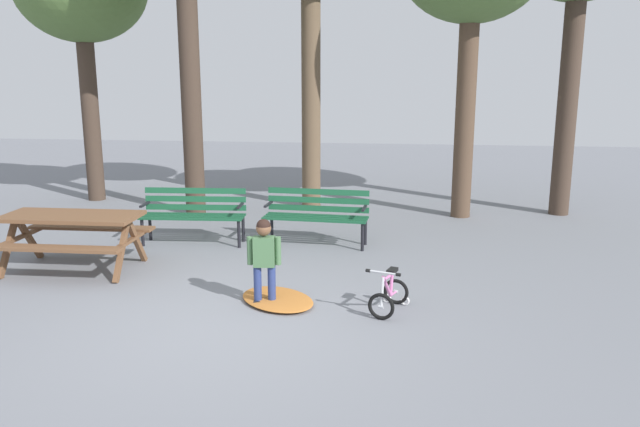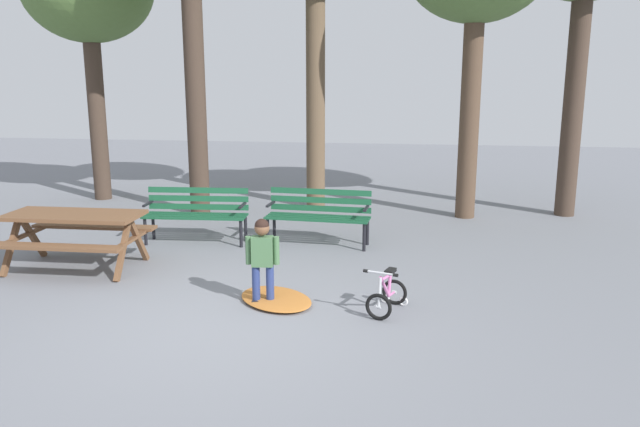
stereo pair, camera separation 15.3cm
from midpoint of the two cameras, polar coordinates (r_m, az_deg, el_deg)
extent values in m
plane|color=slate|center=(6.81, -8.58, -9.92)|extent=(36.00, 36.00, 0.00)
cube|color=brown|center=(8.99, -21.13, -0.15)|extent=(1.82, 0.80, 0.05)
cube|color=brown|center=(8.59, -22.69, -2.84)|extent=(1.80, 0.28, 0.04)
cube|color=brown|center=(9.52, -19.46, -1.13)|extent=(1.80, 0.28, 0.04)
cube|color=brown|center=(9.26, -25.93, -2.66)|extent=(0.07, 0.57, 0.76)
cube|color=brown|center=(9.67, -24.35, -1.91)|extent=(0.07, 0.57, 0.76)
cube|color=brown|center=(9.45, -25.16, -1.91)|extent=(0.10, 1.10, 0.04)
cube|color=brown|center=(8.52, -17.08, -3.18)|extent=(0.07, 0.57, 0.76)
cube|color=brown|center=(8.96, -15.79, -2.33)|extent=(0.07, 0.57, 0.76)
cube|color=brown|center=(8.72, -16.44, -2.35)|extent=(0.10, 1.10, 0.04)
cube|color=#195133|center=(10.04, -10.62, 0.00)|extent=(1.60, 0.17, 0.03)
cube|color=#195133|center=(9.93, -10.80, -0.15)|extent=(1.60, 0.17, 0.03)
cube|color=#195133|center=(9.81, -10.99, -0.30)|extent=(1.60, 0.17, 0.03)
cube|color=#195133|center=(9.70, -11.18, -0.46)|extent=(1.60, 0.17, 0.03)
cube|color=#195133|center=(10.06, -10.59, 0.61)|extent=(1.60, 0.15, 0.09)
cube|color=#195133|center=(10.03, -10.62, 1.35)|extent=(1.60, 0.15, 0.09)
cube|color=#195133|center=(10.01, -10.65, 2.10)|extent=(1.60, 0.15, 0.09)
cylinder|color=black|center=(9.60, -6.77, -1.80)|extent=(0.05, 0.05, 0.44)
cylinder|color=black|center=(9.94, -6.37, -1.29)|extent=(0.05, 0.05, 0.44)
cube|color=black|center=(9.68, -6.63, 0.76)|extent=(0.07, 0.40, 0.03)
cylinder|color=black|center=(10.00, -15.23, -1.58)|extent=(0.05, 0.05, 0.44)
cylinder|color=black|center=(10.33, -14.56, -1.09)|extent=(0.05, 0.05, 0.44)
cube|color=black|center=(10.08, -15.02, 0.88)|extent=(0.07, 0.40, 0.03)
cube|color=#195133|center=(9.74, 0.44, -0.16)|extent=(1.60, 0.17, 0.03)
cube|color=#195133|center=(9.63, 0.29, -0.32)|extent=(1.60, 0.17, 0.03)
cube|color=#195133|center=(9.51, 0.14, -0.48)|extent=(1.60, 0.17, 0.03)
cube|color=#195133|center=(9.40, -0.01, -0.64)|extent=(1.60, 0.17, 0.03)
cube|color=#195133|center=(9.76, 0.49, 0.46)|extent=(1.60, 0.15, 0.09)
cube|color=#195133|center=(9.73, 0.49, 1.23)|extent=(1.60, 0.15, 0.09)
cube|color=#195133|center=(9.71, 0.49, 2.00)|extent=(1.60, 0.15, 0.09)
cylinder|color=black|center=(9.35, 4.52, -2.14)|extent=(0.05, 0.05, 0.44)
cylinder|color=black|center=(9.69, 4.81, -1.61)|extent=(0.05, 0.05, 0.44)
cube|color=black|center=(9.43, 4.71, 0.48)|extent=(0.07, 0.40, 0.03)
cylinder|color=black|center=(9.65, -4.34, -1.67)|extent=(0.05, 0.05, 0.44)
cylinder|color=black|center=(9.99, -3.76, -1.17)|extent=(0.05, 0.05, 0.44)
cube|color=black|center=(9.73, -4.08, 0.87)|extent=(0.07, 0.40, 0.03)
cylinder|color=navy|center=(7.20, -3.96, -6.55)|extent=(0.09, 0.09, 0.46)
cube|color=black|center=(7.27, -3.94, -8.05)|extent=(0.11, 0.17, 0.06)
cylinder|color=navy|center=(7.22, -5.25, -6.52)|extent=(0.09, 0.09, 0.46)
cube|color=black|center=(7.29, -5.21, -8.02)|extent=(0.11, 0.17, 0.06)
cube|color=#477047|center=(7.09, -4.66, -3.46)|extent=(0.26, 0.17, 0.34)
sphere|color=brown|center=(7.02, -4.70, -1.34)|extent=(0.17, 0.17, 0.17)
sphere|color=black|center=(7.01, -4.71, -1.14)|extent=(0.16, 0.16, 0.16)
cylinder|color=#477047|center=(7.07, -3.39, -3.40)|extent=(0.07, 0.07, 0.32)
cylinder|color=#477047|center=(7.11, -5.94, -3.36)|extent=(0.07, 0.07, 0.32)
torus|color=black|center=(6.81, 6.01, -8.48)|extent=(0.30, 0.13, 0.30)
cylinder|color=silver|center=(6.81, 6.01, -8.48)|extent=(0.06, 0.05, 0.04)
torus|color=black|center=(7.27, 7.42, -7.13)|extent=(0.30, 0.13, 0.30)
cylinder|color=silver|center=(7.27, 7.42, -7.13)|extent=(0.06, 0.05, 0.04)
torus|color=white|center=(7.27, 8.23, -7.95)|extent=(0.11, 0.06, 0.11)
torus|color=white|center=(7.33, 6.58, -7.71)|extent=(0.11, 0.06, 0.11)
cylinder|color=pink|center=(6.91, 6.56, -6.67)|extent=(0.13, 0.30, 0.32)
cylinder|color=pink|center=(7.06, 6.99, -6.43)|extent=(0.06, 0.08, 0.27)
cylinder|color=pink|center=(7.18, 7.17, -7.30)|extent=(0.09, 0.20, 0.05)
cylinder|color=silver|center=(6.77, 6.10, -7.16)|extent=(0.05, 0.08, 0.32)
cylinder|color=pink|center=(6.89, 6.63, -5.84)|extent=(0.13, 0.32, 0.05)
cube|color=black|center=(7.03, 7.07, -5.23)|extent=(0.14, 0.19, 0.04)
cylinder|color=silver|center=(6.72, 6.20, -5.42)|extent=(0.33, 0.12, 0.02)
cylinder|color=black|center=(6.67, 7.58, -5.60)|extent=(0.06, 0.05, 0.04)
cylinder|color=black|center=(6.78, 4.84, -5.24)|extent=(0.06, 0.05, 0.04)
ellipsoid|color=#B26B2D|center=(7.35, -3.43, -7.77)|extent=(1.21, 1.19, 0.07)
cylinder|color=#423328|center=(13.86, -19.35, 8.21)|extent=(0.35, 0.35, 3.40)
cylinder|color=#423328|center=(11.85, -10.92, 10.51)|extent=(0.37, 0.37, 4.41)
cylinder|color=brown|center=(12.25, -0.04, 10.55)|extent=(0.37, 0.37, 4.31)
cylinder|color=brown|center=(11.68, 13.86, 8.46)|extent=(0.35, 0.35, 3.65)
cylinder|color=#423328|center=(12.42, 22.44, 9.01)|extent=(0.36, 0.36, 4.04)
camera|label=1|loc=(0.08, -89.45, 0.12)|focal=35.05mm
camera|label=2|loc=(0.08, 90.55, -0.12)|focal=35.05mm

